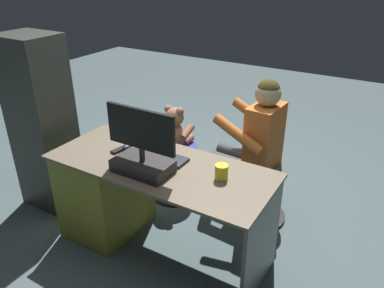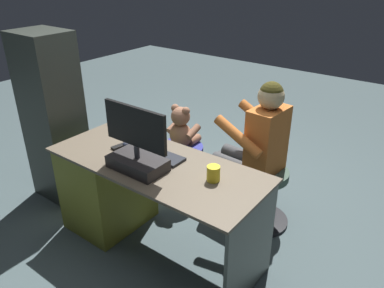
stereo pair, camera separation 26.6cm
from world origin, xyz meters
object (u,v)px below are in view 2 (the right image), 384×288
Objects in this scene: visitor_chair at (262,192)px; person at (255,142)px; monitor at (137,151)px; teddy_bear at (182,128)px; keyboard at (156,154)px; office_chair_teddy at (181,166)px; desk at (116,185)px; cup at (213,173)px; computer_mouse at (128,143)px; tv_remote at (121,146)px.

person is at bearing 4.16° from visitor_chair.
teddy_bear is (0.28, -0.81, -0.21)m from monitor.
person is (-0.40, -0.84, -0.15)m from monitor.
keyboard is 0.78m from office_chair_teddy.
teddy_bear is 0.79× the size of visitor_chair.
teddy_bear reaches higher than desk.
visitor_chair is (-0.77, -0.06, 0.01)m from office_chair_teddy.
desk is at bearing 2.92° from cup.
keyboard is at bearing -179.19° from computer_mouse.
monitor is at bearing 20.06° from cup.
teddy_bear is at bearing -90.00° from office_chair_teddy.
computer_mouse is at bearing 0.81° from keyboard.
monitor is 1.04× the size of office_chair_teddy.
keyboard reaches higher than office_chair_teddy.
desk is at bearing 29.71° from tv_remote.
monitor is (-0.39, 0.13, 0.47)m from desk.
person reaches higher than keyboard.
cup is 0.68m from person.
cup is at bearing 88.37° from visitor_chair.
computer_mouse is at bearing -140.68° from desk.
monitor is 0.42× the size of person.
teddy_bear reaches higher than computer_mouse.
visitor_chair is (-0.88, -0.72, -0.10)m from desk.
keyboard is 0.94m from visitor_chair.
tv_remote is at bearing -160.49° from desk.
computer_mouse reaches higher than office_chair_teddy.
keyboard is 1.12× the size of teddy_bear.
monitor is 1.04× the size of visitor_chair.
visitor_chair is at bearing -119.98° from monitor.
teddy_bear is at bearing -40.26° from cup.
computer_mouse reaches higher than tv_remote.
monitor reaches higher than office_chair_teddy.
keyboard is at bearing -82.80° from monitor.
desk is 15.71× the size of cup.
monitor is 5.12× the size of computer_mouse.
monitor is 0.51m from cup.
desk is 1.31× the size of person.
person is at bearing -125.74° from tv_remote.
monitor is 0.95m from person.
cup reaches higher than visitor_chair.
computer_mouse is at bearing -34.27° from monitor.
office_chair_teddy is at bearing -70.61° from monitor.
tv_remote is (0.29, 0.05, -0.00)m from keyboard.
keyboard is (-0.36, -0.08, 0.35)m from desk.
office_chair_teddy is 0.77m from visitor_chair.
monitor is at bearing 97.20° from keyboard.
tv_remote is at bearing 86.73° from teddy_bear.
office_chair_teddy and visitor_chair have the same top height.
computer_mouse is 0.08× the size of person.
teddy_bear is at bearing -67.16° from keyboard.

